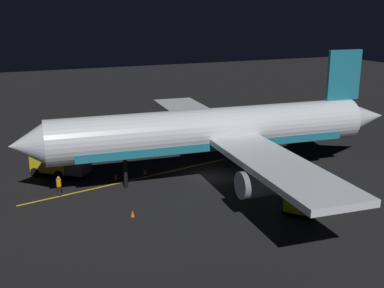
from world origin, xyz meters
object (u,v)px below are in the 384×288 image
object	(u,v)px
catering_truck	(305,193)
traffic_cone_near_left	(116,177)
baggage_truck	(58,163)
traffic_cone_under_wing	(133,214)
ground_crew_worker	(59,186)
airliner	(218,131)
traffic_cone_near_right	(145,172)

from	to	relation	value
catering_truck	traffic_cone_near_left	bearing A→B (deg)	44.06
baggage_truck	traffic_cone_near_left	distance (m)	5.77
traffic_cone_under_wing	baggage_truck	bearing A→B (deg)	17.18
catering_truck	traffic_cone_under_wing	bearing A→B (deg)	73.83
traffic_cone_under_wing	ground_crew_worker	bearing A→B (deg)	33.76
catering_truck	ground_crew_worker	world-z (taller)	catering_truck
airliner	catering_truck	xyz separation A→B (m)	(-9.32, -3.09, -3.17)
baggage_truck	ground_crew_worker	xyz separation A→B (m)	(-5.32, 0.74, -0.34)
ground_crew_worker	catering_truck	bearing A→B (deg)	-120.79
baggage_truck	catering_truck	xyz separation A→B (m)	(-15.74, -16.74, 0.04)
airliner	baggage_truck	world-z (taller)	airliner
catering_truck	traffic_cone_near_right	bearing A→B (deg)	35.86
traffic_cone_near_right	traffic_cone_near_left	bearing A→B (deg)	93.62
ground_crew_worker	traffic_cone_near_right	xyz separation A→B (m)	(2.25, -8.32, -0.64)
traffic_cone_near_right	baggage_truck	bearing A→B (deg)	67.98
baggage_truck	ground_crew_worker	size ratio (longest dim) A/B	3.15
traffic_cone_under_wing	traffic_cone_near_left	bearing A→B (deg)	-6.34
airliner	traffic_cone_near_left	bearing A→B (deg)	70.59
catering_truck	traffic_cone_near_left	world-z (taller)	catering_truck
catering_truck	traffic_cone_under_wing	xyz separation A→B (m)	(3.78, 13.05, -1.02)
traffic_cone_under_wing	catering_truck	bearing A→B (deg)	-106.17
airliner	ground_crew_worker	xyz separation A→B (m)	(1.10, 14.39, -3.55)
baggage_truck	ground_crew_worker	world-z (taller)	baggage_truck
baggage_truck	catering_truck	bearing A→B (deg)	-133.23
traffic_cone_near_left	traffic_cone_under_wing	world-z (taller)	same
airliner	traffic_cone_near_left	xyz separation A→B (m)	(3.17, 8.99, -4.19)
catering_truck	traffic_cone_near_left	xyz separation A→B (m)	(12.49, 12.08, -1.02)
ground_crew_worker	traffic_cone_under_wing	xyz separation A→B (m)	(-6.63, -4.43, -0.64)
baggage_truck	catering_truck	size ratio (longest dim) A/B	0.98
airliner	baggage_truck	size ratio (longest dim) A/B	6.69
airliner	traffic_cone_near_left	world-z (taller)	airliner
baggage_truck	traffic_cone_near_right	size ratio (longest dim) A/B	9.95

